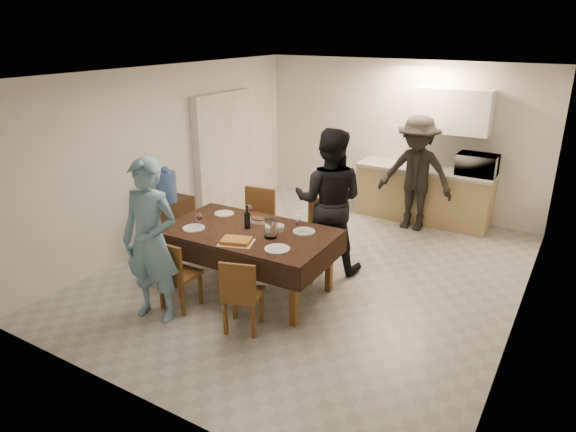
# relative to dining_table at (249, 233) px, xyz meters

# --- Properties ---
(floor) EXTENTS (5.00, 6.00, 0.02)m
(floor) POSITION_rel_dining_table_xyz_m (0.47, 0.85, -0.76)
(floor) COLOR #B2B2AD
(floor) RESTS_ON ground
(ceiling) EXTENTS (5.00, 6.00, 0.02)m
(ceiling) POSITION_rel_dining_table_xyz_m (0.47, 0.85, 1.84)
(ceiling) COLOR white
(ceiling) RESTS_ON wall_back
(wall_back) EXTENTS (5.00, 0.02, 2.60)m
(wall_back) POSITION_rel_dining_table_xyz_m (0.47, 3.85, 0.54)
(wall_back) COLOR white
(wall_back) RESTS_ON floor
(wall_front) EXTENTS (5.00, 0.02, 2.60)m
(wall_front) POSITION_rel_dining_table_xyz_m (0.47, -2.15, 0.54)
(wall_front) COLOR white
(wall_front) RESTS_ON floor
(wall_left) EXTENTS (0.02, 6.00, 2.60)m
(wall_left) POSITION_rel_dining_table_xyz_m (-2.03, 0.85, 0.54)
(wall_left) COLOR white
(wall_left) RESTS_ON floor
(wall_right) EXTENTS (0.02, 6.00, 2.60)m
(wall_right) POSITION_rel_dining_table_xyz_m (2.97, 0.85, 0.54)
(wall_right) COLOR white
(wall_right) RESTS_ON floor
(stub_partition) EXTENTS (0.15, 1.40, 2.10)m
(stub_partition) POSITION_rel_dining_table_xyz_m (-1.95, 2.05, 0.29)
(stub_partition) COLOR white
(stub_partition) RESTS_ON floor
(kitchen_base_cabinet) EXTENTS (2.20, 0.60, 0.86)m
(kitchen_base_cabinet) POSITION_rel_dining_table_xyz_m (1.07, 3.53, -0.33)
(kitchen_base_cabinet) COLOR tan
(kitchen_base_cabinet) RESTS_ON floor
(kitchen_worktop) EXTENTS (2.24, 0.64, 0.05)m
(kitchen_worktop) POSITION_rel_dining_table_xyz_m (1.07, 3.53, 0.12)
(kitchen_worktop) COLOR #A3A49F
(kitchen_worktop) RESTS_ON kitchen_base_cabinet
(upper_cabinet) EXTENTS (1.20, 0.34, 0.70)m
(upper_cabinet) POSITION_rel_dining_table_xyz_m (1.37, 3.67, 1.09)
(upper_cabinet) COLOR white
(upper_cabinet) RESTS_ON wall_back
(dining_table) EXTENTS (2.09, 1.26, 0.80)m
(dining_table) POSITION_rel_dining_table_xyz_m (0.00, 0.00, 0.00)
(dining_table) COLOR black
(dining_table) RESTS_ON floor
(chair_near_left) EXTENTS (0.40, 0.40, 0.46)m
(chair_near_left) POSITION_rel_dining_table_xyz_m (-0.45, -0.83, -0.24)
(chair_near_left) COLOR brown
(chair_near_left) RESTS_ON floor
(chair_near_right) EXTENTS (0.49, 0.50, 0.46)m
(chair_near_right) POSITION_rel_dining_table_xyz_m (0.45, -0.83, -0.24)
(chair_near_right) COLOR brown
(chair_near_right) RESTS_ON floor
(chair_far_left) EXTENTS (0.51, 0.51, 0.54)m
(chair_far_left) POSITION_rel_dining_table_xyz_m (-0.45, 0.65, -0.15)
(chair_far_left) COLOR brown
(chair_far_left) RESTS_ON floor
(chair_far_right) EXTENTS (0.56, 0.57, 0.55)m
(chair_far_right) POSITION_rel_dining_table_xyz_m (0.45, 0.65, -0.15)
(chair_far_right) COLOR brown
(chair_far_right) RESTS_ON floor
(console) EXTENTS (0.38, 0.76, 0.71)m
(console) POSITION_rel_dining_table_xyz_m (-1.81, 0.50, -0.41)
(console) COLOR #301E10
(console) RESTS_ON floor
(water_jug) EXTENTS (0.30, 0.30, 0.44)m
(water_jug) POSITION_rel_dining_table_xyz_m (-1.81, 0.50, 0.16)
(water_jug) COLOR #486FC2
(water_jug) RESTS_ON console
(wine_bottle) EXTENTS (0.07, 0.07, 0.30)m
(wine_bottle) POSITION_rel_dining_table_xyz_m (-0.05, 0.05, 0.18)
(wine_bottle) COLOR black
(wine_bottle) RESTS_ON dining_table
(water_pitcher) EXTENTS (0.15, 0.15, 0.22)m
(water_pitcher) POSITION_rel_dining_table_xyz_m (0.35, -0.05, 0.15)
(water_pitcher) COLOR white
(water_pitcher) RESTS_ON dining_table
(savoury_tart) EXTENTS (0.46, 0.40, 0.05)m
(savoury_tart) POSITION_rel_dining_table_xyz_m (0.10, -0.38, 0.06)
(savoury_tart) COLOR #B87535
(savoury_tart) RESTS_ON dining_table
(salad_bowl) EXTENTS (0.17, 0.17, 0.06)m
(salad_bowl) POSITION_rel_dining_table_xyz_m (0.30, 0.18, 0.07)
(salad_bowl) COLOR silver
(salad_bowl) RESTS_ON dining_table
(mushroom_dish) EXTENTS (0.22, 0.22, 0.04)m
(mushroom_dish) POSITION_rel_dining_table_xyz_m (-0.05, 0.28, 0.06)
(mushroom_dish) COLOR silver
(mushroom_dish) RESTS_ON dining_table
(wine_glass_a) EXTENTS (0.09, 0.09, 0.20)m
(wine_glass_a) POSITION_rel_dining_table_xyz_m (-0.55, -0.25, 0.14)
(wine_glass_a) COLOR white
(wine_glass_a) RESTS_ON dining_table
(wine_glass_b) EXTENTS (0.08, 0.08, 0.17)m
(wine_glass_b) POSITION_rel_dining_table_xyz_m (0.55, 0.25, 0.12)
(wine_glass_b) COLOR white
(wine_glass_b) RESTS_ON dining_table
(wine_glass_c) EXTENTS (0.09, 0.09, 0.21)m
(wine_glass_c) POSITION_rel_dining_table_xyz_m (-0.20, 0.30, 0.14)
(wine_glass_c) COLOR white
(wine_glass_c) RESTS_ON dining_table
(plate_near_left) EXTENTS (0.27, 0.27, 0.02)m
(plate_near_left) POSITION_rel_dining_table_xyz_m (-0.60, -0.30, 0.04)
(plate_near_left) COLOR silver
(plate_near_left) RESTS_ON dining_table
(plate_near_right) EXTENTS (0.28, 0.28, 0.02)m
(plate_near_right) POSITION_rel_dining_table_xyz_m (0.60, -0.30, 0.05)
(plate_near_right) COLOR silver
(plate_near_right) RESTS_ON dining_table
(plate_far_left) EXTENTS (0.26, 0.26, 0.01)m
(plate_far_left) POSITION_rel_dining_table_xyz_m (-0.60, 0.30, 0.04)
(plate_far_left) COLOR silver
(plate_far_left) RESTS_ON dining_table
(plate_far_right) EXTENTS (0.27, 0.27, 0.02)m
(plate_far_right) POSITION_rel_dining_table_xyz_m (0.60, 0.30, 0.04)
(plate_far_right) COLOR silver
(plate_far_right) RESTS_ON dining_table
(microwave) EXTENTS (0.60, 0.41, 0.33)m
(microwave) POSITION_rel_dining_table_xyz_m (1.88, 3.53, 0.31)
(microwave) COLOR white
(microwave) RESTS_ON kitchen_worktop
(person_near) EXTENTS (0.75, 0.56, 1.85)m
(person_near) POSITION_rel_dining_table_xyz_m (-0.55, -1.05, 0.16)
(person_near) COLOR #6698B6
(person_near) RESTS_ON floor
(person_far) EXTENTS (1.11, 0.97, 1.93)m
(person_far) POSITION_rel_dining_table_xyz_m (0.55, 1.05, 0.20)
(person_far) COLOR black
(person_far) RESTS_ON floor
(person_kitchen) EXTENTS (1.19, 0.68, 1.84)m
(person_kitchen) POSITION_rel_dining_table_xyz_m (1.06, 3.08, 0.15)
(person_kitchen) COLOR black
(person_kitchen) RESTS_ON floor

